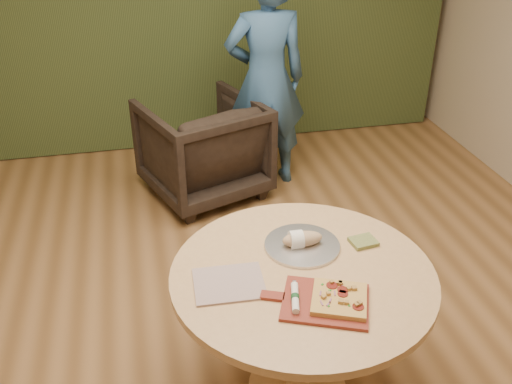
{
  "coord_description": "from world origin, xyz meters",
  "views": [
    {
      "loc": [
        -0.48,
        -2.15,
        2.31
      ],
      "look_at": [
        0.05,
        0.25,
        0.9
      ],
      "focal_mm": 40.0,
      "sensor_mm": 36.0,
      "label": 1
    }
  ],
  "objects_px": {
    "pedestal_table": "(302,296)",
    "cutlery_roll": "(295,297)",
    "pizza_paddle": "(323,302)",
    "armchair": "(203,144)",
    "bread_roll": "(301,239)",
    "flatbread_pizza": "(340,299)",
    "person_standing": "(266,79)",
    "serving_tray": "(302,245)"
  },
  "relations": [
    {
      "from": "flatbread_pizza",
      "to": "armchair",
      "type": "relative_size",
      "value": 0.33
    },
    {
      "from": "armchair",
      "to": "person_standing",
      "type": "height_order",
      "value": "person_standing"
    },
    {
      "from": "cutlery_roll",
      "to": "serving_tray",
      "type": "relative_size",
      "value": 0.56
    },
    {
      "from": "flatbread_pizza",
      "to": "bread_roll",
      "type": "height_order",
      "value": "bread_roll"
    },
    {
      "from": "pedestal_table",
      "to": "flatbread_pizza",
      "type": "xyz_separation_m",
      "value": [
        0.08,
        -0.24,
        0.17
      ]
    },
    {
      "from": "pedestal_table",
      "to": "cutlery_roll",
      "type": "distance_m",
      "value": 0.28
    },
    {
      "from": "pedestal_table",
      "to": "flatbread_pizza",
      "type": "bearing_deg",
      "value": -70.66
    },
    {
      "from": "pizza_paddle",
      "to": "person_standing",
      "type": "height_order",
      "value": "person_standing"
    },
    {
      "from": "armchair",
      "to": "person_standing",
      "type": "distance_m",
      "value": 0.7
    },
    {
      "from": "pizza_paddle",
      "to": "person_standing",
      "type": "xyz_separation_m",
      "value": [
        0.34,
        2.44,
        0.12
      ]
    },
    {
      "from": "pedestal_table",
      "to": "pizza_paddle",
      "type": "xyz_separation_m",
      "value": [
        0.02,
        -0.22,
        0.15
      ]
    },
    {
      "from": "person_standing",
      "to": "bread_roll",
      "type": "bearing_deg",
      "value": 81.3
    },
    {
      "from": "pizza_paddle",
      "to": "armchair",
      "type": "relative_size",
      "value": 0.55
    },
    {
      "from": "pedestal_table",
      "to": "cutlery_roll",
      "type": "bearing_deg",
      "value": -115.28
    },
    {
      "from": "bread_roll",
      "to": "pedestal_table",
      "type": "bearing_deg",
      "value": -102.69
    },
    {
      "from": "armchair",
      "to": "person_standing",
      "type": "bearing_deg",
      "value": 170.37
    },
    {
      "from": "serving_tray",
      "to": "armchair",
      "type": "xyz_separation_m",
      "value": [
        -0.22,
        1.93,
        -0.33
      ]
    },
    {
      "from": "flatbread_pizza",
      "to": "person_standing",
      "type": "distance_m",
      "value": 2.47
    },
    {
      "from": "pedestal_table",
      "to": "cutlery_roll",
      "type": "relative_size",
      "value": 5.98
    },
    {
      "from": "pizza_paddle",
      "to": "bread_roll",
      "type": "xyz_separation_m",
      "value": [
        0.02,
        0.41,
        0.04
      ]
    },
    {
      "from": "serving_tray",
      "to": "flatbread_pizza",
      "type": "bearing_deg",
      "value": -85.45
    },
    {
      "from": "bread_roll",
      "to": "person_standing",
      "type": "relative_size",
      "value": 0.11
    },
    {
      "from": "cutlery_roll",
      "to": "armchair",
      "type": "bearing_deg",
      "value": 105.95
    },
    {
      "from": "flatbread_pizza",
      "to": "serving_tray",
      "type": "relative_size",
      "value": 0.81
    },
    {
      "from": "serving_tray",
      "to": "bread_roll",
      "type": "distance_m",
      "value": 0.04
    },
    {
      "from": "flatbread_pizza",
      "to": "cutlery_roll",
      "type": "height_order",
      "value": "flatbread_pizza"
    },
    {
      "from": "flatbread_pizza",
      "to": "armchair",
      "type": "height_order",
      "value": "armchair"
    },
    {
      "from": "pizza_paddle",
      "to": "serving_tray",
      "type": "distance_m",
      "value": 0.41
    },
    {
      "from": "cutlery_roll",
      "to": "bread_roll",
      "type": "relative_size",
      "value": 1.02
    },
    {
      "from": "pedestal_table",
      "to": "armchair",
      "type": "bearing_deg",
      "value": 94.64
    },
    {
      "from": "flatbread_pizza",
      "to": "bread_roll",
      "type": "bearing_deg",
      "value": 95.75
    },
    {
      "from": "armchair",
      "to": "person_standing",
      "type": "relative_size",
      "value": 0.49
    },
    {
      "from": "pizza_paddle",
      "to": "cutlery_roll",
      "type": "bearing_deg",
      "value": -170.66
    },
    {
      "from": "cutlery_roll",
      "to": "bread_roll",
      "type": "xyz_separation_m",
      "value": [
        0.13,
        0.38,
        0.01
      ]
    },
    {
      "from": "flatbread_pizza",
      "to": "serving_tray",
      "type": "distance_m",
      "value": 0.42
    },
    {
      "from": "bread_roll",
      "to": "armchair",
      "type": "relative_size",
      "value": 0.22
    },
    {
      "from": "person_standing",
      "to": "pedestal_table",
      "type": "bearing_deg",
      "value": 80.97
    },
    {
      "from": "pedestal_table",
      "to": "flatbread_pizza",
      "type": "relative_size",
      "value": 4.11
    },
    {
      "from": "serving_tray",
      "to": "armchair",
      "type": "distance_m",
      "value": 1.97
    },
    {
      "from": "pedestal_table",
      "to": "serving_tray",
      "type": "height_order",
      "value": "serving_tray"
    },
    {
      "from": "pedestal_table",
      "to": "serving_tray",
      "type": "relative_size",
      "value": 3.32
    },
    {
      "from": "cutlery_roll",
      "to": "serving_tray",
      "type": "height_order",
      "value": "cutlery_roll"
    }
  ]
}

